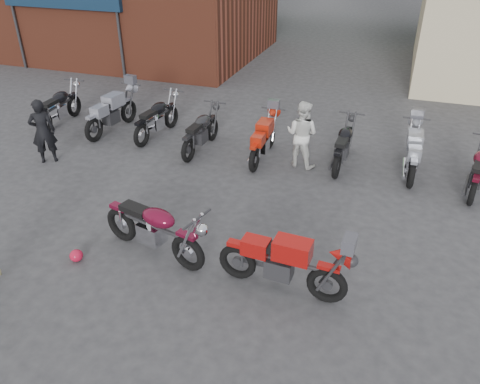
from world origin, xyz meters
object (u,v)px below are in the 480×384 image
(row_bike_4, at_px, (263,137))
(row_bike_7, at_px, (479,167))
(sportbike, at_px, (284,260))
(row_bike_1, at_px, (112,110))
(row_bike_2, at_px, (157,116))
(row_bike_5, at_px, (344,143))
(helmet, at_px, (76,256))
(person_dark, at_px, (43,131))
(vintage_motorcycle, at_px, (154,225))
(person_light, at_px, (302,134))
(row_bike_0, at_px, (59,105))
(row_bike_3, at_px, (201,129))
(row_bike_6, at_px, (413,150))

(row_bike_4, distance_m, row_bike_7, 4.84)
(sportbike, bearing_deg, row_bike_1, 145.14)
(sportbike, distance_m, row_bike_7, 5.52)
(row_bike_2, bearing_deg, row_bike_5, -85.93)
(row_bike_2, bearing_deg, helmet, -161.84)
(sportbike, relative_size, row_bike_2, 1.01)
(person_dark, height_order, row_bike_1, person_dark)
(vintage_motorcycle, relative_size, person_light, 1.33)
(vintage_motorcycle, distance_m, sportbike, 2.35)
(row_bike_0, bearing_deg, row_bike_1, -91.82)
(person_dark, bearing_deg, vintage_motorcycle, 112.51)
(person_dark, bearing_deg, row_bike_3, 171.95)
(row_bike_3, bearing_deg, row_bike_0, 88.55)
(person_dark, relative_size, row_bike_3, 0.81)
(helmet, distance_m, person_light, 5.73)
(person_light, xyz_separation_m, row_bike_1, (-5.44, 0.39, -0.19))
(sportbike, height_order, person_dark, person_dark)
(helmet, distance_m, row_bike_6, 7.62)
(helmet, relative_size, person_dark, 0.15)
(row_bike_2, relative_size, row_bike_5, 1.03)
(vintage_motorcycle, height_order, row_bike_3, vintage_motorcycle)
(person_dark, distance_m, row_bike_4, 5.30)
(person_light, distance_m, row_bike_6, 2.58)
(person_dark, height_order, row_bike_5, person_dark)
(row_bike_2, distance_m, row_bike_5, 5.03)
(helmet, bearing_deg, row_bike_5, 54.39)
(row_bike_3, height_order, row_bike_4, row_bike_3)
(sportbike, relative_size, helmet, 8.81)
(vintage_motorcycle, bearing_deg, row_bike_1, 143.30)
(helmet, distance_m, row_bike_7, 8.38)
(row_bike_2, bearing_deg, row_bike_1, 98.39)
(row_bike_0, bearing_deg, helmet, -145.09)
(row_bike_0, distance_m, row_bike_4, 6.19)
(person_light, bearing_deg, row_bike_7, -167.02)
(row_bike_2, relative_size, row_bike_4, 1.03)
(sportbike, height_order, row_bike_2, sportbike)
(row_bike_5, distance_m, row_bike_7, 2.95)
(person_light, bearing_deg, person_dark, 29.33)
(person_light, relative_size, row_bike_0, 0.78)
(row_bike_1, bearing_deg, helmet, -148.77)
(row_bike_5, bearing_deg, row_bike_1, 91.60)
(helmet, xyz_separation_m, person_dark, (-3.06, 3.09, 0.69))
(sportbike, distance_m, row_bike_3, 5.60)
(person_dark, height_order, row_bike_2, person_dark)
(vintage_motorcycle, relative_size, row_bike_4, 1.10)
(vintage_motorcycle, height_order, helmet, vintage_motorcycle)
(row_bike_1, relative_size, row_bike_3, 1.09)
(vintage_motorcycle, xyz_separation_m, row_bike_1, (-3.83, 4.71, -0.00))
(row_bike_4, bearing_deg, row_bike_3, 90.58)
(row_bike_2, relative_size, row_bike_6, 1.02)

